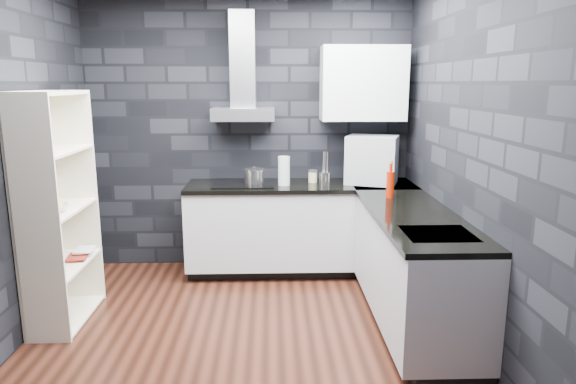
{
  "coord_description": "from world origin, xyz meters",
  "views": [
    {
      "loc": [
        0.22,
        -3.56,
        1.86
      ],
      "look_at": [
        0.35,
        0.45,
        1.0
      ],
      "focal_mm": 32.0,
      "sensor_mm": 36.0,
      "label": 1
    }
  ],
  "objects": [
    {
      "name": "ground",
      "position": [
        0.0,
        0.0,
        0.0
      ],
      "size": [
        3.2,
        3.2,
        0.0
      ],
      "primitive_type": "plane",
      "color": "#3F1D12"
    },
    {
      "name": "wall_back",
      "position": [
        0.0,
        1.62,
        1.35
      ],
      "size": [
        3.2,
        0.05,
        2.7
      ],
      "primitive_type": "cube",
      "color": "black",
      "rests_on": "ground"
    },
    {
      "name": "wall_front",
      "position": [
        0.0,
        -1.62,
        1.35
      ],
      "size": [
        3.2,
        0.05,
        2.7
      ],
      "primitive_type": "cube",
      "color": "black",
      "rests_on": "ground"
    },
    {
      "name": "wall_left",
      "position": [
        -1.62,
        0.0,
        1.35
      ],
      "size": [
        0.05,
        3.2,
        2.7
      ],
      "primitive_type": "cube",
      "color": "black",
      "rests_on": "ground"
    },
    {
      "name": "wall_right",
      "position": [
        1.62,
        0.0,
        1.35
      ],
      "size": [
        0.05,
        3.2,
        2.7
      ],
      "primitive_type": "cube",
      "color": "black",
      "rests_on": "ground"
    },
    {
      "name": "toekick_back",
      "position": [
        0.5,
        1.34,
        0.05
      ],
      "size": [
        2.18,
        0.5,
        0.1
      ],
      "primitive_type": "cube",
      "color": "black",
      "rests_on": "ground"
    },
    {
      "name": "toekick_right",
      "position": [
        1.34,
        0.1,
        0.05
      ],
      "size": [
        0.5,
        1.78,
        0.1
      ],
      "primitive_type": "cube",
      "color": "black",
      "rests_on": "ground"
    },
    {
      "name": "counter_back_cab",
      "position": [
        0.5,
        1.3,
        0.48
      ],
      "size": [
        2.2,
        0.6,
        0.76
      ],
      "primitive_type": "cube",
      "color": "silver",
      "rests_on": "ground"
    },
    {
      "name": "counter_right_cab",
      "position": [
        1.3,
        0.1,
        0.48
      ],
      "size": [
        0.6,
        1.8,
        0.76
      ],
      "primitive_type": "cube",
      "color": "silver",
      "rests_on": "ground"
    },
    {
      "name": "counter_back_top",
      "position": [
        0.5,
        1.29,
        0.88
      ],
      "size": [
        2.2,
        0.62,
        0.04
      ],
      "primitive_type": "cube",
      "color": "black",
      "rests_on": "counter_back_cab"
    },
    {
      "name": "counter_right_top",
      "position": [
        1.29,
        0.1,
        0.88
      ],
      "size": [
        0.62,
        1.8,
        0.04
      ],
      "primitive_type": "cube",
      "color": "black",
      "rests_on": "counter_right_cab"
    },
    {
      "name": "counter_corner_top",
      "position": [
        1.3,
        1.3,
        0.88
      ],
      "size": [
        0.62,
        0.62,
        0.04
      ],
      "primitive_type": "cube",
      "color": "black",
      "rests_on": "counter_right_cab"
    },
    {
      "name": "hood_body",
      "position": [
        -0.05,
        1.43,
        1.56
      ],
      "size": [
        0.6,
        0.34,
        0.12
      ],
      "primitive_type": "cube",
      "color": "#AFB0B4",
      "rests_on": "wall_back"
    },
    {
      "name": "hood_chimney",
      "position": [
        -0.05,
        1.5,
        2.07
      ],
      "size": [
        0.24,
        0.2,
        0.9
      ],
      "primitive_type": "cube",
      "color": "#AFB0B4",
      "rests_on": "hood_body"
    },
    {
      "name": "upper_cabinet",
      "position": [
        1.1,
        1.43,
        1.85
      ],
      "size": [
        0.8,
        0.35,
        0.7
      ],
      "primitive_type": "cube",
      "color": "silver",
      "rests_on": "wall_back"
    },
    {
      "name": "cooktop",
      "position": [
        -0.05,
        1.3,
        0.91
      ],
      "size": [
        0.58,
        0.5,
        0.01
      ],
      "primitive_type": "cube",
      "color": "black",
      "rests_on": "counter_back_top"
    },
    {
      "name": "sink_rim",
      "position": [
        1.3,
        -0.4,
        0.89
      ],
      "size": [
        0.44,
        0.4,
        0.01
      ],
      "primitive_type": "cube",
      "color": "#AFB0B4",
      "rests_on": "counter_right_top"
    },
    {
      "name": "pot",
      "position": [
        0.05,
        1.32,
        0.97
      ],
      "size": [
        0.21,
        0.21,
        0.12
      ],
      "primitive_type": "cylinder",
      "rotation": [
        0.0,
        0.0,
        -0.09
      ],
      "color": "silver",
      "rests_on": "cooktop"
    },
    {
      "name": "glass_vase",
      "position": [
        0.34,
        1.24,
        1.04
      ],
      "size": [
        0.13,
        0.13,
        0.28
      ],
      "primitive_type": "cylinder",
      "rotation": [
        0.0,
        0.0,
        0.22
      ],
      "color": "silver",
      "rests_on": "counter_back_top"
    },
    {
      "name": "storage_jar",
      "position": [
        0.62,
        1.37,
        0.95
      ],
      "size": [
        0.11,
        0.11,
        0.11
      ],
      "primitive_type": "cylinder",
      "rotation": [
        0.0,
        0.0,
        -0.27
      ],
      "color": "beige",
      "rests_on": "counter_back_top"
    },
    {
      "name": "utensil_crock",
      "position": [
        0.73,
        1.23,
        0.96
      ],
      "size": [
        0.1,
        0.1,
        0.12
      ],
      "primitive_type": "cylinder",
      "rotation": [
        0.0,
        0.0,
        0.02
      ],
      "color": "silver",
      "rests_on": "counter_back_top"
    },
    {
      "name": "appliance_garage",
      "position": [
        1.19,
        1.31,
        1.12
      ],
      "size": [
        0.56,
        0.5,
        0.47
      ],
      "primitive_type": "cube",
      "rotation": [
        0.0,
        0.0,
        -0.34
      ],
      "color": "#ABADB3",
      "rests_on": "counter_back_top"
    },
    {
      "name": "red_bottle",
      "position": [
        1.22,
        0.66,
        1.01
      ],
      "size": [
        0.07,
        0.07,
        0.23
      ],
      "primitive_type": "cylinder",
      "rotation": [
        0.0,
        0.0,
        -0.13
      ],
      "color": "#A11A04",
      "rests_on": "counter_right_top"
    },
    {
      "name": "bookshelf",
      "position": [
        -1.42,
        0.31,
        0.9
      ],
      "size": [
        0.51,
        0.86,
        1.8
      ],
      "primitive_type": "cube",
      "rotation": [
        0.0,
        0.0,
        -0.22
      ],
      "color": "white",
      "rests_on": "ground"
    },
    {
      "name": "fruit_bowl",
      "position": [
        -1.42,
        0.23,
        0.94
      ],
      "size": [
        0.28,
        0.28,
        0.05
      ],
      "primitive_type": "imported",
      "rotation": [
        0.0,
        0.0,
        0.4
      ],
      "color": "silver",
      "rests_on": "bookshelf"
    },
    {
      "name": "book_red",
      "position": [
        -1.44,
        0.43,
        0.57
      ],
      "size": [
        0.16,
        0.05,
        0.21
      ],
      "primitive_type": "imported",
      "rotation": [
        0.0,
        0.0,
        0.15
      ],
      "color": "maroon",
      "rests_on": "bookshelf"
    },
    {
      "name": "book_second",
      "position": [
        -1.41,
        0.53,
        0.59
      ],
      "size": [
        0.15,
        0.03,
        0.2
      ],
      "primitive_type": "imported",
      "rotation": [
        0.0,
        0.0,
        0.08
      ],
      "color": "#B2B2B2",
      "rests_on": "bookshelf"
    }
  ]
}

